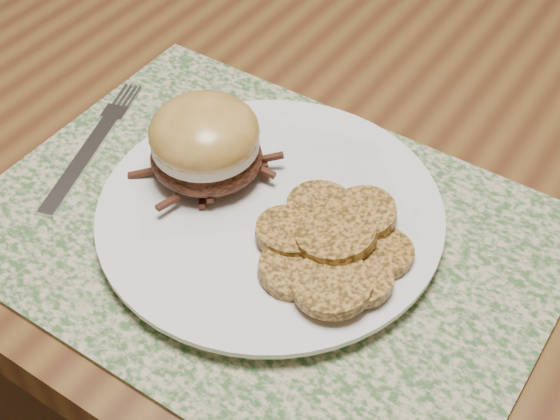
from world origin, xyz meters
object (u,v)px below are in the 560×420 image
(dining_table, at_px, (372,125))
(fork, at_px, (94,144))
(dinner_plate, at_px, (270,215))
(pork_sandwich, at_px, (205,143))

(dining_table, distance_m, fork, 0.31)
(fork, bearing_deg, dining_table, 41.78)
(dining_table, relative_size, dinner_plate, 5.77)
(dining_table, distance_m, pork_sandwich, 0.28)
(dining_table, height_order, fork, fork)
(dining_table, relative_size, fork, 8.54)
(dinner_plate, xyz_separation_m, pork_sandwich, (-0.07, 0.00, 0.04))
(dining_table, relative_size, pork_sandwich, 12.79)
(dining_table, bearing_deg, pork_sandwich, -97.68)
(dining_table, xyz_separation_m, fork, (-0.15, -0.25, 0.09))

